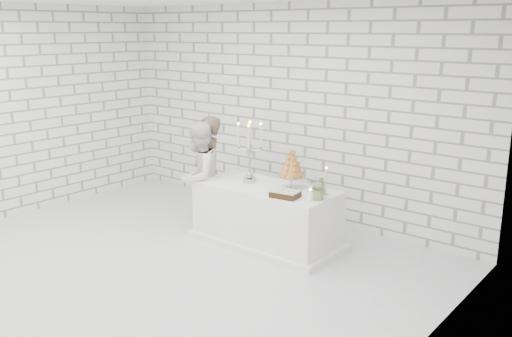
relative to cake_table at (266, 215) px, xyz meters
name	(u,v)px	position (x,y,z in m)	size (l,w,h in m)	color
ground	(158,266)	(-0.52, -1.34, -0.38)	(6.00, 5.00, 0.01)	silver
wall_back	(288,112)	(-0.52, 1.16, 1.12)	(6.00, 0.01, 3.00)	white
wall_left	(12,112)	(-3.52, -1.34, 1.12)	(0.01, 5.00, 3.00)	white
wall_right	(416,186)	(2.48, -1.34, 1.12)	(0.01, 5.00, 3.00)	white
cake_table	(266,215)	(0.00, 0.00, 0.00)	(1.80, 0.80, 0.75)	white
groom	(208,171)	(-1.08, 0.10, 0.38)	(0.55, 0.36, 1.51)	#3A2A1F
bride	(199,178)	(-0.97, -0.20, 0.37)	(0.72, 0.56, 1.48)	white
candelabra	(250,152)	(-0.29, 0.03, 0.77)	(0.32, 0.32, 0.79)	#9C9CA6
croquembouche	(291,168)	(0.29, 0.13, 0.62)	(0.32, 0.32, 0.50)	#955925
chocolate_cake	(285,194)	(0.45, -0.22, 0.42)	(0.32, 0.23, 0.08)	black
pillar_candle	(310,195)	(0.74, -0.13, 0.44)	(0.08, 0.08, 0.12)	white
extra_taper	(326,182)	(0.77, 0.15, 0.54)	(0.06, 0.06, 0.32)	beige
flowers	(319,187)	(0.80, -0.05, 0.52)	(0.27, 0.23, 0.30)	#4C6136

